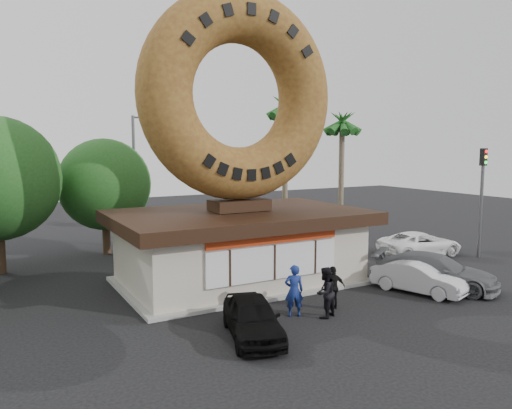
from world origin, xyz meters
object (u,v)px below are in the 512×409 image
Objects in this scene: car_silver at (419,278)px; traffic_signal at (482,188)px; person_center at (325,292)px; person_left at (294,291)px; car_grey at (435,271)px; donut_shop at (240,244)px; car_black at (253,318)px; person_right at (333,288)px; giant_donut at (239,96)px; street_lamp at (137,174)px; car_white at (420,244)px.

traffic_signal is at bearing 2.46° from car_silver.
person_left is at bearing -57.19° from person_center.
donut_shop is at bearing 112.89° from car_grey.
person_left is 2.56m from car_black.
person_right is at bearing -166.13° from traffic_signal.
person_right is at bearing 149.11° from car_grey.
giant_donut is at bearing 90.00° from donut_shop.
donut_shop is at bearing -71.17° from person_left.
car_black is 0.76× the size of car_grey.
giant_donut is 2.33× the size of car_silver.
car_grey is (1.13, 0.12, 0.11)m from car_silver.
street_lamp is 4.29× the size of person_center.
person_center is (0.52, -5.75, -0.83)m from donut_shop.
person_left is 6.27m from car_silver.
donut_shop is 5.37m from person_right.
street_lamp is at bearing -61.30° from person_left.
car_black and car_white have the same top height.
giant_donut is 9.24m from person_right.
giant_donut reaches higher than street_lamp.
donut_shop is 1.40× the size of street_lamp.
donut_shop is at bearing -90.00° from giant_donut.
giant_donut is at bearing 119.39° from car_silver.
street_lamp is at bearing 60.96° from car_white.
person_right is (1.40, -5.10, -0.94)m from donut_shop.
car_white is at bearing -0.18° from giant_donut.
giant_donut reaches higher than car_silver.
donut_shop is 14.30m from traffic_signal.
car_grey is (6.49, 0.68, -0.18)m from person_center.
car_black is at bearing 121.18° from car_white.
giant_donut is 10.24m from car_black.
person_right is at bearing -77.86° from street_lamp.
street_lamp reaches higher than person_right.
donut_shop is at bearing -79.50° from street_lamp.
traffic_signal is 1.26× the size of car_white.
person_left reaches higher than car_white.
person_center is at bearing 49.17° from person_right.
car_white is (11.53, -0.04, -7.72)m from giant_donut.
traffic_signal reaches higher than person_center.
street_lamp reaches higher than person_left.
donut_shop reaches higher than person_right.
street_lamp is 4.84× the size of person_right.
car_black is at bearing 155.20° from car_grey.
traffic_signal reaches higher than car_black.
donut_shop is 10.54m from street_lamp.
car_silver is (5.88, -5.19, -1.12)m from donut_shop.
donut_shop reaches higher than car_grey.
traffic_signal reaches higher than car_white.
car_white is at bearing 141.44° from traffic_signal.
traffic_signal reaches higher than car_grey.
traffic_signal is 3.67× the size of person_right.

